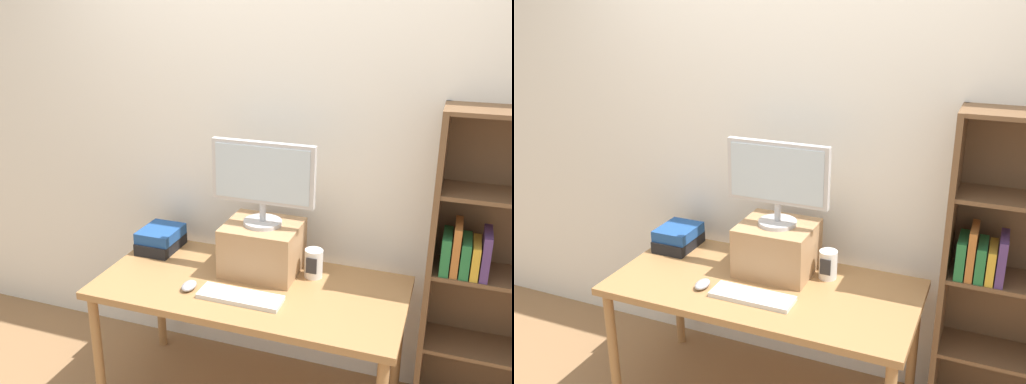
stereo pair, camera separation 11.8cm
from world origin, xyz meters
TOP-DOWN VIEW (x-y plane):
  - back_wall at (0.00, 0.49)m, footprint 7.00×0.08m
  - desk at (0.00, 0.00)m, footprint 1.50×0.73m
  - bookshelf_unit at (1.14, 0.34)m, footprint 0.71×0.28m
  - riser_box at (0.01, 0.16)m, footprint 0.37×0.33m
  - computer_monitor at (0.01, 0.16)m, footprint 0.52×0.19m
  - keyboard at (0.01, -0.15)m, footprint 0.40×0.13m
  - computer_mouse at (-0.26, -0.15)m, footprint 0.06×0.10m
  - book_stack at (-0.61, 0.21)m, footprint 0.20×0.26m
  - desk_speaker at (0.27, 0.19)m, footprint 0.09×0.10m

SIDE VIEW (x-z plane):
  - desk at x=0.00m, z-range 0.28..0.99m
  - keyboard at x=0.01m, z-range 0.71..0.73m
  - computer_mouse at x=-0.26m, z-range 0.71..0.74m
  - book_stack at x=-0.61m, z-range 0.71..0.83m
  - desk_speaker at x=0.27m, z-range 0.71..0.85m
  - bookshelf_unit at x=1.14m, z-range 0.02..1.60m
  - riser_box at x=0.01m, z-range 0.71..0.97m
  - computer_monitor at x=0.01m, z-range 0.99..1.42m
  - back_wall at x=0.00m, z-range 0.00..2.60m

